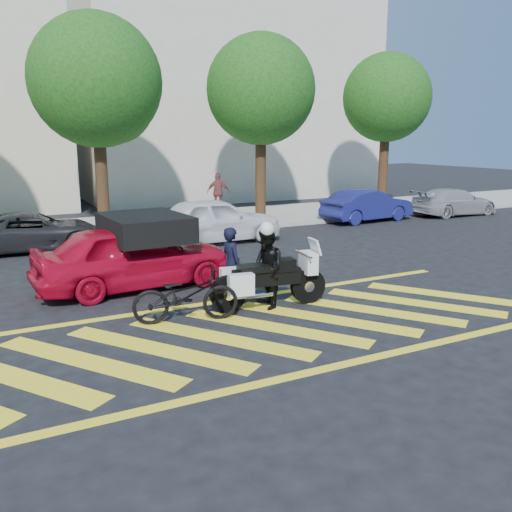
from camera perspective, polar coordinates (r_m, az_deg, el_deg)
name	(u,v)px	position (r m, az deg, el deg)	size (l,w,h in m)	color
ground	(250,332)	(9.68, -0.60, -8.00)	(90.00, 90.00, 0.00)	black
sidewalk	(105,228)	(20.77, -15.63, 2.88)	(60.00, 5.00, 0.15)	#9E998E
crosswalk	(248,332)	(9.66, -0.81, -8.02)	(12.33, 4.00, 0.01)	yellow
building_right	(226,98)	(31.96, -3.18, 16.30)	(16.00, 8.00, 11.00)	beige
tree_center	(99,86)	(20.67, -16.15, 16.80)	(4.60, 4.60, 7.56)	black
tree_right	(263,94)	(22.88, 0.72, 16.68)	(4.40, 4.40, 7.41)	black
tree_far_right	(388,101)	(26.54, 13.70, 15.55)	(4.00, 4.00, 7.10)	black
officer_bike	(231,264)	(11.30, -2.60, -0.86)	(0.57, 0.37, 1.56)	black
bicycle	(186,295)	(10.12, -7.41, -4.10)	(0.68, 1.96, 1.03)	black
police_motorcycle	(267,279)	(10.85, 1.19, -2.46)	(2.45, 0.87, 1.08)	black
officer_moto	(267,269)	(10.78, 1.13, -1.34)	(0.79, 0.61, 1.62)	black
red_convertible	(133,256)	(12.51, -12.78, 0.01)	(1.77, 4.40, 1.50)	#B90824
parked_mid_left	(33,232)	(17.58, -22.39, 2.40)	(1.94, 4.22, 1.17)	black
parked_mid_right	(215,220)	(17.56, -4.34, 3.79)	(1.74, 4.32, 1.47)	white
parked_right	(367,205)	(22.40, 11.63, 5.24)	(1.37, 3.93, 1.30)	navy
parked_far_right	(454,202)	(25.17, 20.14, 5.37)	(1.63, 4.02, 1.17)	gray
pedestrian_right	(218,192)	(23.79, -3.99, 6.72)	(0.99, 0.41, 1.68)	brown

